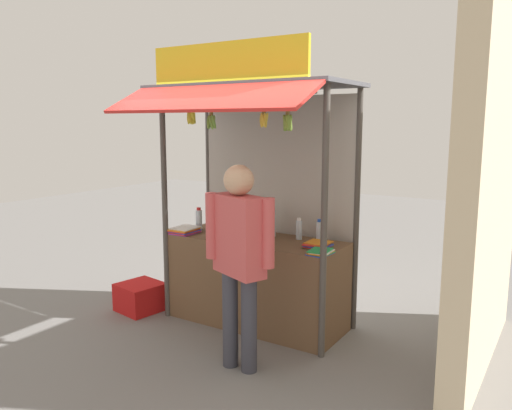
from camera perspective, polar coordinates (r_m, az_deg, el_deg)
ground_plane at (r=5.56m, az=-0.00°, el=-13.04°), size 20.00×20.00×0.00m
stall_counter at (r=5.40m, az=-0.00°, el=-8.52°), size 1.86×0.71×0.92m
stall_structure at (r=5.23m, az=0.49°, el=4.73°), size 2.06×1.50×2.83m
water_bottle_mid_left at (r=5.23m, az=4.85°, el=-2.74°), size 0.06×0.06×0.22m
water_bottle_center at (r=5.33m, az=1.74°, el=-1.99°), size 0.09×0.09×0.32m
water_bottle_front_right at (r=5.16m, az=7.12°, el=-2.91°), size 0.06×0.06×0.23m
water_bottle_back_right at (r=5.23m, az=1.33°, el=-2.67°), size 0.06×0.06×0.23m
water_bottle_back_left at (r=5.27m, az=0.06°, el=-2.55°), size 0.07×0.07×0.23m
water_bottle_mid_right at (r=5.70m, az=-6.43°, el=-1.61°), size 0.07×0.07×0.25m
magazine_stack_front_left at (r=5.44m, az=-3.19°, el=-3.01°), size 0.20×0.28×0.06m
magazine_stack_far_left at (r=4.68m, az=7.28°, el=-5.27°), size 0.21×0.27×0.04m
magazine_stack_right at (r=5.56m, az=-8.02°, el=-2.83°), size 0.25×0.31×0.06m
magazine_stack_rear_center at (r=4.92m, az=6.96°, el=-4.48°), size 0.25×0.25×0.05m
banana_bunch_inner_left at (r=4.89m, az=-5.04°, el=9.33°), size 0.10×0.10×0.30m
banana_bunch_inner_right at (r=5.04m, az=-7.30°, el=9.78°), size 0.10×0.10×0.26m
banana_bunch_leftmost at (r=4.56m, az=0.88°, el=9.59°), size 0.09×0.09×0.28m
banana_bunch_rightmost at (r=4.44m, az=3.57°, el=9.24°), size 0.09×0.10×0.31m
vendor_person at (r=4.26m, az=-1.91°, el=-4.94°), size 0.67×0.38×1.77m
plastic_crate at (r=5.98m, az=-12.86°, el=-10.03°), size 0.52×0.52×0.31m
neighbour_wall at (r=4.71m, az=24.76°, el=1.57°), size 0.20×2.40×3.10m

